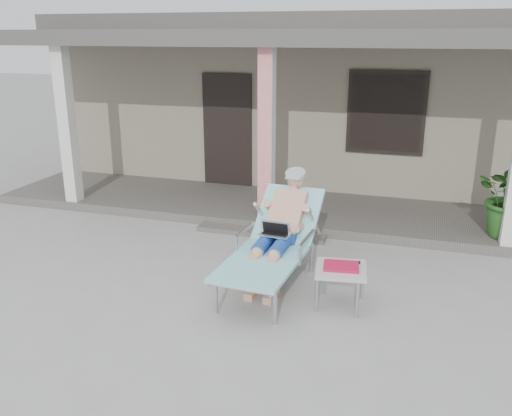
% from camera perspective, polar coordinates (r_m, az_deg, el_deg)
% --- Properties ---
extents(ground, '(60.00, 60.00, 0.00)m').
position_cam_1_polar(ground, '(6.70, -4.15, -8.21)').
color(ground, '#9E9E99').
rests_on(ground, ground).
extents(house, '(10.40, 5.40, 3.30)m').
position_cam_1_polar(house, '(12.35, 6.91, 11.85)').
color(house, gray).
rests_on(house, ground).
extents(porch_deck, '(10.00, 2.00, 0.15)m').
position_cam_1_polar(porch_deck, '(9.32, 2.54, -0.03)').
color(porch_deck, '#605B56').
rests_on(porch_deck, ground).
extents(porch_overhang, '(10.00, 2.30, 2.85)m').
position_cam_1_polar(porch_overhang, '(8.82, 2.70, 16.89)').
color(porch_overhang, silver).
rests_on(porch_overhang, porch_deck).
extents(porch_step, '(2.00, 0.30, 0.07)m').
position_cam_1_polar(porch_step, '(8.29, 0.49, -2.61)').
color(porch_step, '#605B56').
rests_on(porch_step, ground).
extents(lounger, '(0.92, 2.13, 1.36)m').
position_cam_1_polar(lounger, '(6.53, 2.21, -0.91)').
color(lounger, '#B7B7BC').
rests_on(lounger, ground).
extents(side_table, '(0.62, 0.62, 0.50)m').
position_cam_1_polar(side_table, '(6.14, 8.92, -6.60)').
color(side_table, '#B8B8B3').
rests_on(side_table, ground).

